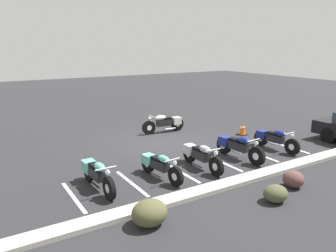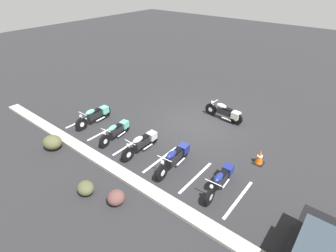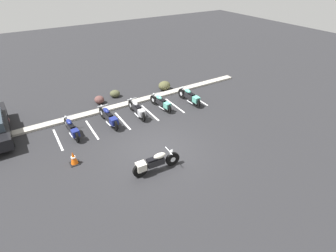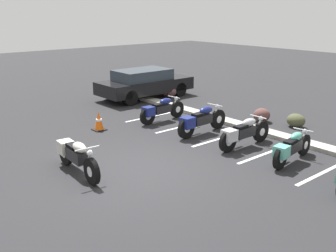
% 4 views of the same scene
% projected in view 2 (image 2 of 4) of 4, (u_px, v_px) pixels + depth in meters
% --- Properties ---
extents(ground, '(60.00, 60.00, 0.00)m').
position_uv_depth(ground, '(198.00, 124.00, 13.04)').
color(ground, '#262628').
extents(motorcycle_cream_featured, '(2.13, 0.60, 0.84)m').
position_uv_depth(motorcycle_cream_featured, '(225.00, 112.00, 13.14)').
color(motorcycle_cream_featured, black).
rests_on(motorcycle_cream_featured, ground).
extents(parked_bike_0, '(0.58, 2.05, 0.81)m').
position_uv_depth(parked_bike_0, '(221.00, 179.00, 9.01)').
color(parked_bike_0, black).
rests_on(parked_bike_0, ground).
extents(parked_bike_1, '(0.61, 2.19, 0.86)m').
position_uv_depth(parked_bike_1, '(175.00, 157.00, 10.01)').
color(parked_bike_1, black).
rests_on(parked_bike_1, ground).
extents(parked_bike_2, '(0.58, 2.08, 0.82)m').
position_uv_depth(parked_bike_2, '(142.00, 142.00, 10.89)').
color(parked_bike_2, black).
rests_on(parked_bike_2, ground).
extents(parked_bike_3, '(0.60, 1.95, 0.77)m').
position_uv_depth(parked_bike_3, '(117.00, 130.00, 11.74)').
color(parked_bike_3, black).
rests_on(parked_bike_3, ground).
extents(parked_bike_4, '(0.59, 2.11, 0.83)m').
position_uv_depth(parked_bike_4, '(95.00, 115.00, 12.91)').
color(parked_bike_4, black).
rests_on(parked_bike_4, ground).
extents(concrete_curb, '(18.00, 0.50, 0.12)m').
position_uv_depth(concrete_curb, '(125.00, 175.00, 9.72)').
color(concrete_curb, '#A8A399').
rests_on(concrete_curb, ground).
extents(landscape_rock_0, '(0.75, 0.68, 0.46)m').
position_uv_depth(landscape_rock_0, '(86.00, 188.00, 8.93)').
color(landscape_rock_0, '#4A4D32').
rests_on(landscape_rock_0, ground).
extents(landscape_rock_2, '(0.69, 0.70, 0.49)m').
position_uv_depth(landscape_rock_2, '(116.00, 198.00, 8.54)').
color(landscape_rock_2, brown).
rests_on(landscape_rock_2, ground).
extents(landscape_rock_3, '(0.93, 0.83, 0.60)m').
position_uv_depth(landscape_rock_3, '(52.00, 142.00, 11.13)').
color(landscape_rock_3, brown).
rests_on(landscape_rock_3, ground).
extents(traffic_cone, '(0.40, 0.40, 0.63)m').
position_uv_depth(traffic_cone, '(260.00, 157.00, 10.27)').
color(traffic_cone, black).
rests_on(traffic_cone, ground).
extents(stall_line_0, '(0.10, 2.10, 0.00)m').
position_uv_depth(stall_line_0, '(238.00, 199.00, 8.80)').
color(stall_line_0, white).
rests_on(stall_line_0, ground).
extents(stall_line_1, '(0.10, 2.10, 0.00)m').
position_uv_depth(stall_line_1, '(196.00, 177.00, 9.71)').
color(stall_line_1, white).
rests_on(stall_line_1, ground).
extents(stall_line_2, '(0.10, 2.10, 0.00)m').
position_uv_depth(stall_line_2, '(161.00, 159.00, 10.63)').
color(stall_line_2, white).
rests_on(stall_line_2, ground).
extents(stall_line_3, '(0.10, 2.10, 0.00)m').
position_uv_depth(stall_line_3, '(131.00, 144.00, 11.55)').
color(stall_line_3, white).
rests_on(stall_line_3, ground).
extents(stall_line_4, '(0.10, 2.10, 0.00)m').
position_uv_depth(stall_line_4, '(106.00, 131.00, 12.47)').
color(stall_line_4, white).
rests_on(stall_line_4, ground).
extents(stall_line_5, '(0.10, 2.10, 0.00)m').
position_uv_depth(stall_line_5, '(84.00, 120.00, 13.39)').
color(stall_line_5, white).
rests_on(stall_line_5, ground).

